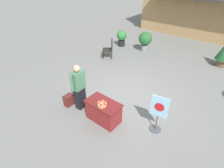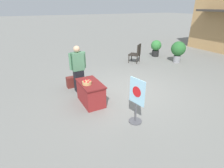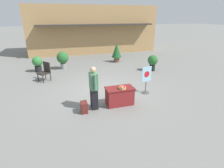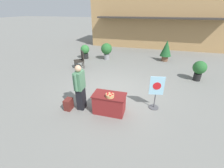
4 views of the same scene
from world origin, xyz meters
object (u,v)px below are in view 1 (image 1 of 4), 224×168
at_px(backpack, 69,100).
at_px(potted_plant_near_left, 122,37).
at_px(display_table, 104,111).
at_px(potted_plant_near_right, 145,40).
at_px(apple_basket, 102,104).
at_px(poster_board, 158,114).
at_px(person_visitor, 79,87).
at_px(patio_chair, 109,48).

relative_size(backpack, potted_plant_near_left, 0.42).
height_order(display_table, potted_plant_near_right, potted_plant_near_right).
xyz_separation_m(apple_basket, backpack, (-1.55, -0.10, -0.57)).
bearing_deg(poster_board, potted_plant_near_right, -157.08).
bearing_deg(backpack, potted_plant_near_left, 108.83).
height_order(person_visitor, backpack, person_visitor).
distance_m(display_table, backpack, 1.52).
relative_size(apple_basket, potted_plant_near_right, 0.24).
relative_size(display_table, apple_basket, 4.02).
distance_m(person_visitor, patio_chair, 4.39).
height_order(apple_basket, potted_plant_near_left, potted_plant_near_left).
bearing_deg(poster_board, apple_basket, -71.79).
xyz_separation_m(person_visitor, patio_chair, (-1.93, 3.93, -0.30)).
distance_m(person_visitor, potted_plant_near_right, 6.05).
distance_m(person_visitor, poster_board, 2.71).
bearing_deg(backpack, apple_basket, 3.84).
bearing_deg(person_visitor, display_table, 0.00).
bearing_deg(person_visitor, potted_plant_near_right, 96.53).
distance_m(display_table, potted_plant_near_right, 6.26).
xyz_separation_m(display_table, patio_chair, (-2.99, 3.90, 0.20)).
bearing_deg(backpack, patio_chair, 110.00).
height_order(apple_basket, backpack, apple_basket).
relative_size(display_table, person_visitor, 0.67).
relative_size(apple_basket, poster_board, 0.22).
bearing_deg(person_visitor, backpack, -157.41).
relative_size(apple_basket, potted_plant_near_left, 0.28).
relative_size(display_table, poster_board, 0.89).
relative_size(person_visitor, potted_plant_near_left, 1.69).
bearing_deg(poster_board, display_table, -76.60).
height_order(apple_basket, person_visitor, person_visitor).
height_order(person_visitor, poster_board, person_visitor).
xyz_separation_m(person_visitor, backpack, (-0.43, -0.20, -0.65)).
bearing_deg(apple_basket, potted_plant_near_right, 108.29).
xyz_separation_m(apple_basket, poster_board, (1.48, 0.82, -0.11)).
bearing_deg(potted_plant_near_left, patio_chair, -73.82).
xyz_separation_m(display_table, person_visitor, (-1.06, -0.04, 0.50)).
bearing_deg(patio_chair, display_table, 89.79).
distance_m(backpack, potted_plant_near_left, 6.34).
relative_size(person_visitor, potted_plant_near_right, 1.45).
bearing_deg(potted_plant_near_left, backpack, -71.17).
relative_size(apple_basket, patio_chair, 0.28).
distance_m(patio_chair, potted_plant_near_left, 1.94).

